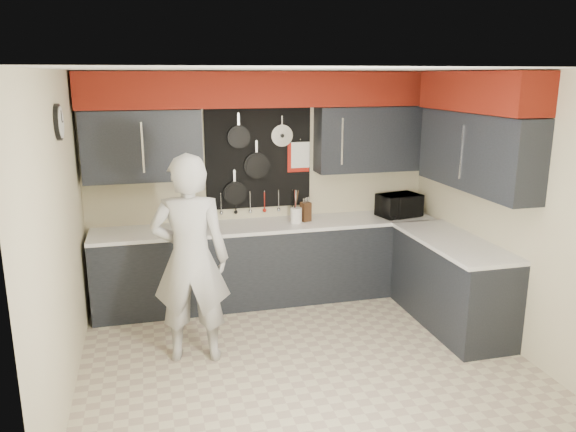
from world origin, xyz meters
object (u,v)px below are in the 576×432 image
object	(u,v)px
knife_block	(306,212)
person	(190,259)
coffee_maker	(198,213)
microwave	(399,205)
utensil_crock	(296,215)

from	to	relation	value
knife_block	person	size ratio (longest dim) A/B	0.11
knife_block	coffee_maker	distance (m)	1.22
microwave	utensil_crock	size ratio (longest dim) A/B	2.82
microwave	knife_block	bearing A→B (deg)	164.72
microwave	person	xyz separation A→B (m)	(-2.55, -1.12, -0.10)
coffee_maker	knife_block	bearing A→B (deg)	12.03
microwave	utensil_crock	distance (m)	1.26
person	utensil_crock	bearing A→B (deg)	-127.81
person	microwave	bearing A→B (deg)	-145.63
utensil_crock	coffee_maker	world-z (taller)	coffee_maker
utensil_crock	knife_block	bearing A→B (deg)	17.69
microwave	utensil_crock	world-z (taller)	microwave
microwave	utensil_crock	bearing A→B (deg)	166.84
knife_block	coffee_maker	bearing A→B (deg)	161.95
utensil_crock	coffee_maker	xyz separation A→B (m)	(-1.10, 0.06, 0.08)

